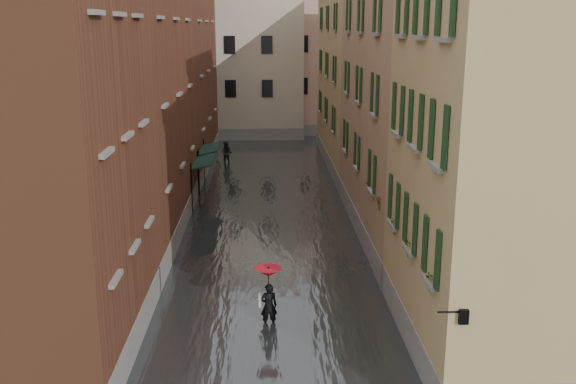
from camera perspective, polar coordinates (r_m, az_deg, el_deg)
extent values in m
plane|color=#545456|center=(21.64, -1.39, -11.45)|extent=(120.00, 120.00, 0.00)
cube|color=#424649|center=(33.78, -1.65, -1.57)|extent=(10.00, 60.00, 0.20)
cube|color=brown|center=(18.97, -23.16, 4.32)|extent=(6.00, 8.00, 13.00)
cube|color=brown|center=(29.43, -15.57, 7.73)|extent=(6.00, 14.00, 12.50)
cube|color=brown|center=(44.05, -11.15, 11.07)|extent=(6.00, 16.00, 14.00)
cube|color=tan|center=(19.23, 19.94, 2.47)|extent=(6.00, 8.00, 11.50)
cube|color=#A28262|center=(29.49, 12.20, 8.43)|extent=(6.00, 14.00, 13.00)
cube|color=tan|center=(44.19, 7.43, 9.60)|extent=(6.00, 16.00, 11.50)
cube|color=beige|center=(57.59, -4.94, 11.55)|extent=(12.00, 9.00, 13.00)
cube|color=tan|center=(59.87, 3.97, 11.20)|extent=(10.00, 9.00, 12.00)
cube|color=black|center=(34.15, -7.50, 2.73)|extent=(1.09, 3.19, 0.31)
cylinder|color=black|center=(32.92, -8.55, 0.18)|extent=(0.06, 0.06, 2.80)
cylinder|color=black|center=(36.00, -8.00, 1.45)|extent=(0.06, 0.06, 2.80)
cube|color=black|center=(37.74, -6.99, 3.87)|extent=(1.09, 3.19, 0.31)
cylinder|color=black|center=(36.47, -7.92, 1.62)|extent=(0.06, 0.06, 2.80)
cylinder|color=black|center=(39.56, -7.47, 2.65)|extent=(0.06, 0.06, 2.80)
cylinder|color=black|center=(15.47, 14.24, -10.31)|extent=(0.60, 0.05, 0.05)
cube|color=black|center=(15.60, 15.29, -10.57)|extent=(0.22, 0.22, 0.35)
cube|color=beige|center=(15.60, 15.29, -10.57)|extent=(0.14, 0.14, 0.24)
cube|color=brown|center=(16.89, 12.98, -7.88)|extent=(0.22, 0.85, 0.18)
imported|color=#265926|center=(16.74, 13.06, -6.55)|extent=(0.59, 0.51, 0.66)
cube|color=brown|center=(19.18, 11.07, -5.02)|extent=(0.22, 0.85, 0.18)
imported|color=#265926|center=(19.04, 11.13, -3.83)|extent=(0.59, 0.51, 0.66)
cube|color=brown|center=(21.14, 9.80, -3.10)|extent=(0.22, 0.85, 0.18)
imported|color=#265926|center=(21.02, 9.85, -2.01)|extent=(0.59, 0.51, 0.66)
cube|color=brown|center=(23.79, 8.45, -1.05)|extent=(0.22, 0.85, 0.18)
imported|color=#265926|center=(23.68, 8.49, -0.07)|extent=(0.59, 0.51, 0.66)
cube|color=brown|center=(26.11, 7.50, 0.39)|extent=(0.22, 0.85, 0.18)
imported|color=#265926|center=(26.01, 7.53, 1.29)|extent=(0.59, 0.51, 0.66)
imported|color=black|center=(20.92, -1.72, -10.09)|extent=(0.61, 0.45, 1.53)
cube|color=beige|center=(20.89, -2.51, -9.57)|extent=(0.08, 0.30, 0.38)
cylinder|color=black|center=(20.68, -1.74, -8.61)|extent=(0.02, 0.02, 1.00)
cone|color=red|center=(20.47, -1.75, -7.15)|extent=(0.88, 0.88, 0.28)
imported|color=black|center=(45.00, -5.47, 3.43)|extent=(0.98, 0.86, 1.68)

